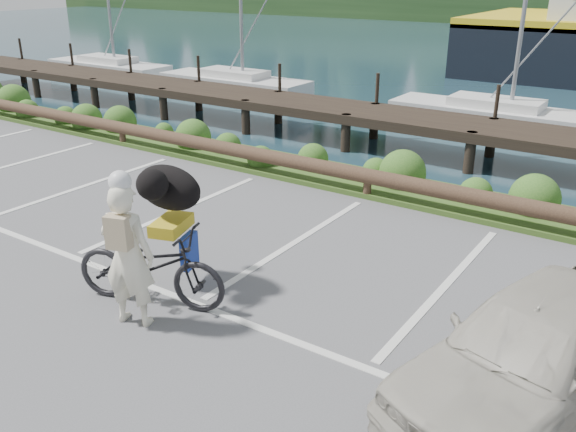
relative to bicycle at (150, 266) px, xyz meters
The scene contains 7 objects.
ground 1.02m from the bicycle, 53.53° to the left, with size 72.00×72.00×0.00m, color #535355.
vegetation_strip 6.03m from the bicycle, 85.14° to the left, with size 34.00×1.60×0.10m, color #3D5B21.
log_rail 5.34m from the bicycle, 84.50° to the left, with size 32.00×0.30×0.60m, color #443021, non-canonical shape.
bicycle is the anchor object (origin of this frame).
cyclist 0.62m from the bicycle, 72.26° to the right, with size 0.68×0.45×1.87m, color #F2ECCD.
dog 1.10m from the bicycle, 107.74° to the left, with size 1.08×0.53×0.62m, color black.
parked_car 4.81m from the bicycle, ahead, with size 1.52×3.79×1.29m, color #BAB3A3.
Camera 1 is at (5.04, -5.64, 4.17)m, focal length 38.00 mm.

